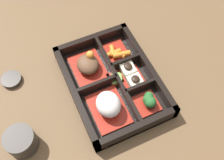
# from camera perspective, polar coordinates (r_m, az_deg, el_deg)

# --- Properties ---
(ground_plane) EXTENTS (3.00, 3.00, 0.00)m
(ground_plane) POSITION_cam_1_polar(r_m,az_deg,el_deg) (0.66, 0.00, -1.10)
(ground_plane) COLOR brown
(bento_base) EXTENTS (0.28, 0.21, 0.01)m
(bento_base) POSITION_cam_1_polar(r_m,az_deg,el_deg) (0.66, 0.00, -0.89)
(bento_base) COLOR black
(bento_base) RESTS_ON ground_plane
(bento_rim) EXTENTS (0.28, 0.21, 0.04)m
(bento_rim) POSITION_cam_1_polar(r_m,az_deg,el_deg) (0.64, 0.27, -0.12)
(bento_rim) COLOR black
(bento_rim) RESTS_ON ground_plane
(bowl_rice) EXTENTS (0.11, 0.08, 0.06)m
(bowl_rice) POSITION_cam_1_polar(r_m,az_deg,el_deg) (0.60, -0.79, -5.53)
(bowl_rice) COLOR maroon
(bowl_rice) RESTS_ON bento_base
(bowl_stew) EXTENTS (0.11, 0.08, 0.05)m
(bowl_stew) POSITION_cam_1_polar(r_m,az_deg,el_deg) (0.66, -5.22, 3.26)
(bowl_stew) COLOR maroon
(bowl_stew) RESTS_ON bento_base
(bowl_greens) EXTENTS (0.06, 0.06, 0.03)m
(bowl_greens) POSITION_cam_1_polar(r_m,az_deg,el_deg) (0.62, 7.97, -4.54)
(bowl_greens) COLOR maroon
(bowl_greens) RESTS_ON bento_base
(bowl_tofu) EXTENTS (0.08, 0.06, 0.03)m
(bowl_tofu) POSITION_cam_1_polar(r_m,az_deg,el_deg) (0.65, 4.21, 1.04)
(bowl_tofu) COLOR maroon
(bowl_tofu) RESTS_ON bento_base
(bowl_carrots) EXTENTS (0.07, 0.07, 0.02)m
(bowl_carrots) POSITION_cam_1_polar(r_m,az_deg,el_deg) (0.70, 1.04, 5.89)
(bowl_carrots) COLOR maroon
(bowl_carrots) RESTS_ON bento_base
(bowl_pickles) EXTENTS (0.04, 0.03, 0.01)m
(bowl_pickles) POSITION_cam_1_polar(r_m,az_deg,el_deg) (0.65, 0.82, 0.46)
(bowl_pickles) COLOR maroon
(bowl_pickles) RESTS_ON bento_base
(tea_cup) EXTENTS (0.07, 0.07, 0.05)m
(tea_cup) POSITION_cam_1_polar(r_m,az_deg,el_deg) (0.61, -19.20, -12.44)
(tea_cup) COLOR #2D2823
(tea_cup) RESTS_ON ground_plane
(sauce_dish) EXTENTS (0.05, 0.05, 0.01)m
(sauce_dish) POSITION_cam_1_polar(r_m,az_deg,el_deg) (0.71, -21.04, 0.10)
(sauce_dish) COLOR #2D2823
(sauce_dish) RESTS_ON ground_plane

